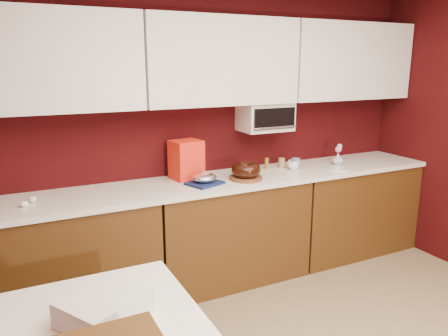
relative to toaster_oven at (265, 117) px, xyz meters
The scene contains 29 objects.
wall_back 0.49m from the toaster_oven, 162.14° to the left, with size 4.00×0.02×2.50m, color #340708.
base_cabinet_left 2.02m from the toaster_oven, behind, with size 1.31×0.58×0.86m, color #482B0E.
base_cabinet_center 1.06m from the toaster_oven, 159.86° to the right, with size 1.31×0.58×0.86m, color #482B0E.
base_cabinet_right 1.30m from the toaster_oven, 10.58° to the right, with size 1.31×0.58×0.86m, color #482B0E.
countertop 0.69m from the toaster_oven, 159.86° to the right, with size 4.00×0.62×0.04m, color silver.
upper_cabinet_left 1.85m from the toaster_oven, behind, with size 1.31×0.33×0.70m, color white.
upper_cabinet_center 0.65m from the toaster_oven, behind, with size 1.31×0.33×0.70m, color white.
upper_cabinet_right 1.00m from the toaster_oven, ahead, with size 1.31×0.33×0.70m, color white.
toaster_oven is the anchor object (origin of this frame).
toaster_oven_door 0.16m from the toaster_oven, 90.00° to the right, with size 0.40×0.02×0.18m, color black.
toaster_oven_handle 0.19m from the toaster_oven, 90.00° to the right, with size 0.02×0.02×0.42m, color silver.
cake_base 0.63m from the toaster_oven, 141.91° to the right, with size 0.27×0.27×0.03m, color brown.
bundt_cake 0.58m from the toaster_oven, 141.91° to the right, with size 0.24×0.24×0.10m, color black.
navy_towel 0.88m from the toaster_oven, 160.50° to the right, with size 0.26×0.22×0.02m, color #141F4C.
foil_ham_nest 0.85m from the toaster_oven, 160.50° to the right, with size 0.20×0.17×0.07m, color white.
roasted_ham 0.84m from the toaster_oven, 160.50° to the right, with size 0.09×0.07×0.06m, color #B75853.
pandoro_box 0.82m from the toaster_oven, behind, with size 0.24×0.21×0.32m, color red.
dark_pan 0.51m from the toaster_oven, 168.10° to the right, with size 0.22×0.22×0.04m, color black.
coffee_mug 0.50m from the toaster_oven, 32.84° to the right, with size 0.09×0.09×0.10m, color white.
blue_jar 0.51m from the toaster_oven, 27.24° to the right, with size 0.08×0.08×0.10m, color navy.
flower_vase 0.84m from the toaster_oven, 13.87° to the right, with size 0.08×0.08×0.12m, color #AEB7C6.
flower_pink 0.80m from the toaster_oven, 13.87° to the right, with size 0.06×0.06×0.06m, color pink.
flower_blue 0.81m from the toaster_oven, 11.85° to the right, with size 0.05×0.05×0.05m, color #8AC3DC.
china_plate 0.82m from the toaster_oven, 28.79° to the right, with size 0.20×0.20×0.01m, color white.
amber_bottle 0.43m from the toaster_oven, 43.62° to the right, with size 0.03×0.03×0.10m, color olive.
paper_cup 0.46m from the toaster_oven, 13.22° to the right, with size 0.06×0.06×0.09m, color olive.
egg_left 2.07m from the toaster_oven, behind, with size 0.06×0.04×0.04m, color white.
egg_right 2.01m from the toaster_oven, behind, with size 0.06×0.04×0.04m, color silver.
newspaper_stack 2.42m from the toaster_oven, 138.37° to the right, with size 0.34×0.28×0.12m, color silver.
Camera 1 is at (-1.59, -1.20, 1.84)m, focal length 35.00 mm.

